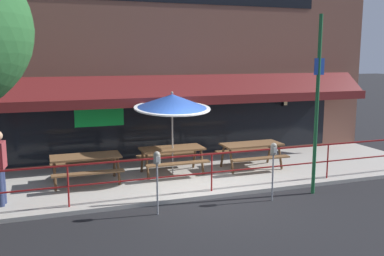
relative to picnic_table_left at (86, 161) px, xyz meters
The scene contains 12 objects.
ground_plane 3.57m from the picnic_table_left, 34.33° to the right, with size 120.00×120.00×0.00m, color black.
patio_deck 2.97m from the picnic_table_left, ahead, with size 15.00×4.00×0.10m, color #ADA89E.
restaurant_building 4.99m from the picnic_table_left, 37.89° to the left, with size 15.00×1.60×8.23m.
patio_railing 3.34m from the picnic_table_left, 30.08° to the right, with size 13.84×0.04×0.97m.
picnic_table_left is the anchor object (origin of this frame).
picnic_table_centre 2.43m from the picnic_table_left, ahead, with size 1.80×1.42×0.76m.
picnic_table_right 4.84m from the picnic_table_left, ahead, with size 1.80×1.42×0.76m.
patio_umbrella_centre 2.84m from the picnic_table_left, ahead, with size 2.14×2.14×2.38m.
pedestrian_walking 2.26m from the picnic_table_left, 152.49° to the right, with size 0.30×0.61×1.71m.
parking_meter_near 2.87m from the picnic_table_left, 63.52° to the right, with size 0.15×0.16×1.42m.
parking_meter_far 4.86m from the picnic_table_left, 32.07° to the right, with size 0.15×0.16×1.42m.
street_sign_pole 6.09m from the picnic_table_left, 24.35° to the right, with size 0.28×0.09×4.43m.
Camera 1 is at (-3.90, -9.26, 3.44)m, focal length 40.00 mm.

